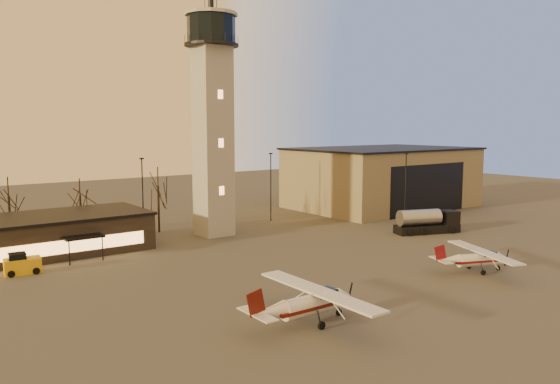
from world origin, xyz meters
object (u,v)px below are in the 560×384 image
terminal (29,237)px  cessna_rear (314,307)px  cessna_front (480,262)px  hangar (382,177)px  fuel_truck (427,224)px  service_cart (22,266)px  control_tower (213,108)px

terminal → cessna_rear: terminal is taller
terminal → cessna_front: size_ratio=2.47×
hangar → fuel_truck: 24.00m
terminal → cessna_front: terminal is taller
fuel_truck → service_cart: (-47.42, 10.62, -0.48)m
control_tower → terminal: bearing=174.9°
terminal → cessna_rear: size_ratio=2.06×
cessna_front → service_cart: cessna_front is taller
terminal → fuel_truck: bearing=-21.6°
cessna_front → fuel_truck: (11.44, 15.38, 0.27)m
terminal → service_cart: 7.74m
hangar → terminal: bearing=-178.0°
terminal → hangar: bearing=2.0°
hangar → cessna_rear: (-46.22, -36.06, -3.99)m
hangar → service_cart: bearing=-171.3°
hangar → fuel_truck: hangar is taller
cessna_front → service_cart: size_ratio=3.01×
terminal → cessna_rear: bearing=-70.9°
terminal → fuel_truck: size_ratio=2.83×
control_tower → fuel_truck: 31.84m
cessna_rear → cessna_front: bearing=2.7°
hangar → control_tower: bearing=-173.7°
hangar → terminal: (-57.99, -2.00, -3.00)m
cessna_front → fuel_truck: size_ratio=1.15×
cessna_rear → service_cart: size_ratio=3.62×
terminal → fuel_truck: terminal is taller
cessna_front → fuel_truck: fuel_truck is taller
cessna_front → cessna_rear: bearing=-155.1°
hangar → fuel_truck: bearing=-123.0°
cessna_rear → service_cart: 30.28m
hangar → service_cart: size_ratio=8.98×
cessna_rear → service_cart: bearing=118.3°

